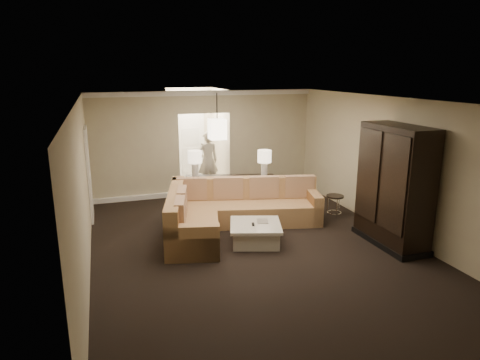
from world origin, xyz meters
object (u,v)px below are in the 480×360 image
object	(u,v)px
armoire	(394,189)
person	(208,158)
sectional_sofa	(229,211)
coffee_table	(255,233)
drink_table	(335,201)
console_table	(230,190)

from	to	relation	value
armoire	person	distance (m)	5.46
sectional_sofa	coffee_table	size ratio (longest dim) A/B	3.07
armoire	drink_table	world-z (taller)	armoire
armoire	person	world-z (taller)	armoire
coffee_table	drink_table	distance (m)	2.48
sectional_sofa	drink_table	size ratio (longest dim) A/B	7.48
sectional_sofa	console_table	distance (m)	1.32
armoire	drink_table	distance (m)	1.94
person	sectional_sofa	bearing A→B (deg)	74.91
sectional_sofa	console_table	world-z (taller)	sectional_sofa
sectional_sofa	armoire	world-z (taller)	armoire
armoire	sectional_sofa	bearing A→B (deg)	147.33
coffee_table	drink_table	world-z (taller)	drink_table
sectional_sofa	armoire	distance (m)	3.35
sectional_sofa	coffee_table	distance (m)	0.96
person	drink_table	bearing A→B (deg)	116.60
sectional_sofa	drink_table	bearing A→B (deg)	13.83
coffee_table	drink_table	xyz separation A→B (m)	(2.30, 0.92, 0.16)
console_table	person	distance (m)	1.91
console_table	armoire	size ratio (longest dim) A/B	0.94
coffee_table	armoire	xyz separation A→B (m)	(2.49, -0.86, 0.92)
sectional_sofa	coffee_table	xyz separation A→B (m)	(0.26, -0.90, -0.19)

